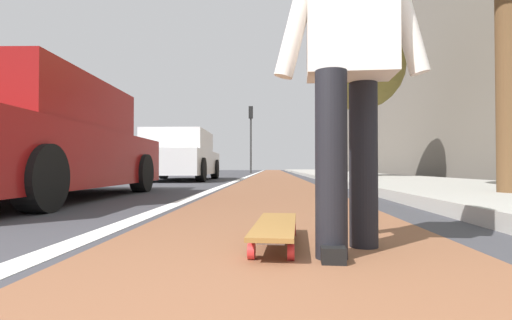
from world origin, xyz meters
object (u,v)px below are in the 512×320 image
traffic_light (251,127)px  skateboard (275,227)px  parked_car_mid (180,157)px  skater_person (349,52)px  street_tree_mid (359,66)px  parked_car_near (35,143)px

traffic_light → skateboard: bearing=-176.4°
skateboard → parked_car_mid: parked_car_mid is taller
skater_person → traffic_light: traffic_light is taller
skateboard → street_tree_mid: bearing=-15.1°
skater_person → parked_car_mid: 10.24m
skater_person → street_tree_mid: bearing=-12.9°
parked_car_mid → parked_car_near: bearing=179.2°
skater_person → parked_car_mid: bearing=18.1°
skateboard → parked_car_mid: bearing=16.5°
street_tree_mid → parked_car_near: bearing=141.6°
parked_car_mid → traffic_light: traffic_light is taller
skater_person → street_tree_mid: 10.27m
skateboard → parked_car_mid: (9.58, 2.83, 0.62)m
traffic_light → parked_car_near: bearing=175.9°
skateboard → street_tree_mid: street_tree_mid is taller
skateboard → parked_car_near: bearing=48.1°
traffic_light → street_tree_mid: 14.40m
skateboard → parked_car_near: 3.98m
skateboard → street_tree_mid: 10.45m
skateboard → traffic_light: size_ratio=0.19×
skater_person → parked_car_near: 4.30m
skater_person → traffic_light: size_ratio=0.37×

